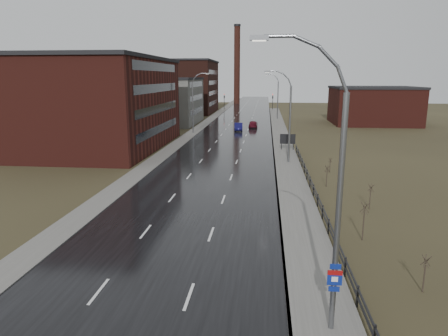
% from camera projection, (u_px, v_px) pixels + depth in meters
% --- Properties ---
extents(road, '(14.00, 300.00, 0.06)m').
position_uv_depth(road, '(234.00, 135.00, 74.09)').
color(road, black).
rests_on(road, ground).
extents(sidewalk_right, '(3.20, 180.00, 0.18)m').
position_uv_depth(sidewalk_right, '(287.00, 164.00, 48.97)').
color(sidewalk_right, '#595651').
rests_on(sidewalk_right, ground).
extents(curb_right, '(0.16, 180.00, 0.18)m').
position_uv_depth(curb_right, '(275.00, 164.00, 49.12)').
color(curb_right, slate).
rests_on(curb_right, ground).
extents(sidewalk_left, '(2.40, 260.00, 0.12)m').
position_uv_depth(sidewalk_left, '(190.00, 134.00, 74.92)').
color(sidewalk_left, '#595651').
rests_on(sidewalk_left, ground).
extents(warehouse_near, '(22.44, 28.56, 13.50)m').
position_uv_depth(warehouse_near, '(87.00, 103.00, 60.17)').
color(warehouse_near, '#471914').
rests_on(warehouse_near, ground).
extents(warehouse_mid, '(16.32, 20.40, 10.50)m').
position_uv_depth(warehouse_mid, '(163.00, 101.00, 92.20)').
color(warehouse_mid, slate).
rests_on(warehouse_mid, ground).
extents(warehouse_far, '(26.52, 24.48, 15.50)m').
position_uv_depth(warehouse_far, '(171.00, 87.00, 121.24)').
color(warehouse_far, '#331611').
rests_on(warehouse_far, ground).
extents(building_right, '(18.36, 16.32, 8.50)m').
position_uv_depth(building_right, '(373.00, 105.00, 91.42)').
color(building_right, '#471914').
rests_on(building_right, ground).
extents(smokestack, '(2.70, 2.70, 30.70)m').
position_uv_depth(smokestack, '(237.00, 64.00, 158.53)').
color(smokestack, '#331611').
rests_on(smokestack, ground).
extents(streetlight_main, '(3.91, 0.29, 12.11)m').
position_uv_depth(streetlight_main, '(331.00, 194.00, 15.65)').
color(streetlight_main, slate).
rests_on(streetlight_main, ground).
extents(streetlight_right_mid, '(3.36, 0.28, 11.35)m').
position_uv_depth(streetlight_right_mid, '(288.00, 117.00, 48.67)').
color(streetlight_right_mid, slate).
rests_on(streetlight_right_mid, ground).
extents(streetlight_left, '(3.36, 0.28, 11.35)m').
position_uv_depth(streetlight_left, '(194.00, 103.00, 75.52)').
color(streetlight_left, slate).
rests_on(streetlight_left, ground).
extents(streetlight_right_far, '(3.36, 0.28, 11.35)m').
position_uv_depth(streetlight_right_far, '(277.00, 96.00, 101.03)').
color(streetlight_right_far, slate).
rests_on(streetlight_right_far, ground).
extents(guardrail, '(0.10, 53.05, 1.10)m').
position_uv_depth(guardrail, '(319.00, 201.00, 32.47)').
color(guardrail, black).
rests_on(guardrail, ground).
extents(shrub_b, '(0.47, 0.50, 1.98)m').
position_uv_depth(shrub_b, '(425.00, 273.00, 19.84)').
color(shrub_b, '#382D23').
rests_on(shrub_b, ground).
extents(shrub_c, '(0.63, 0.66, 2.66)m').
position_uv_depth(shrub_c, '(364.00, 220.00, 26.14)').
color(shrub_c, '#382D23').
rests_on(shrub_c, ground).
extents(shrub_d, '(0.50, 0.53, 2.11)m').
position_uv_depth(shrub_d, '(370.00, 196.00, 32.45)').
color(shrub_d, '#382D23').
rests_on(shrub_d, ground).
extents(shrub_e, '(0.51, 0.54, 2.15)m').
position_uv_depth(shrub_e, '(327.00, 176.00, 39.05)').
color(shrub_e, '#382D23').
rests_on(shrub_e, ground).
extents(shrub_f, '(0.40, 0.42, 1.67)m').
position_uv_depth(shrub_f, '(330.00, 165.00, 45.10)').
color(shrub_f, '#382D23').
rests_on(shrub_f, ground).
extents(billboard, '(2.23, 0.17, 2.49)m').
position_uv_depth(billboard, '(288.00, 139.00, 58.08)').
color(billboard, black).
rests_on(billboard, ground).
extents(traffic_light_left, '(0.58, 2.73, 5.30)m').
position_uv_depth(traffic_light_left, '(224.00, 96.00, 132.07)').
color(traffic_light_left, black).
rests_on(traffic_light_left, ground).
extents(traffic_light_right, '(0.58, 2.73, 5.30)m').
position_uv_depth(traffic_light_right, '(273.00, 96.00, 130.45)').
color(traffic_light_right, black).
rests_on(traffic_light_right, ground).
extents(car_near, '(1.92, 4.71, 1.52)m').
position_uv_depth(car_near, '(238.00, 127.00, 80.36)').
color(car_near, '#0F0D43').
rests_on(car_near, ground).
extents(car_far, '(1.83, 4.53, 1.54)m').
position_uv_depth(car_far, '(253.00, 124.00, 84.78)').
color(car_far, '#560E1C').
rests_on(car_far, ground).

